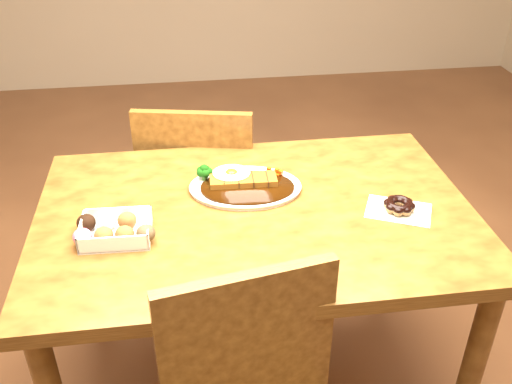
{
  "coord_description": "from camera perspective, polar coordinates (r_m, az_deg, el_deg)",
  "views": [
    {
      "loc": [
        -0.18,
        -1.3,
        1.62
      ],
      "look_at": [
        0.0,
        -0.01,
        0.81
      ],
      "focal_mm": 40.0,
      "sensor_mm": 36.0,
      "label": 1
    }
  ],
  "objects": [
    {
      "name": "katsu_curry_plate",
      "position": [
        1.66,
        -1.27,
        0.77
      ],
      "size": [
        0.34,
        0.26,
        0.06
      ],
      "rotation": [
        0.0,
        0.0,
        -0.11
      ],
      "color": "white",
      "rests_on": "table"
    },
    {
      "name": "table",
      "position": [
        1.63,
        -0.03,
        -4.66
      ],
      "size": [
        1.2,
        0.8,
        0.75
      ],
      "color": "#4A270E",
      "rests_on": "ground"
    },
    {
      "name": "donut_box",
      "position": [
        1.5,
        -14.03,
        -3.64
      ],
      "size": [
        0.2,
        0.14,
        0.05
      ],
      "rotation": [
        0.0,
        0.0,
        -0.04
      ],
      "color": "white",
      "rests_on": "table"
    },
    {
      "name": "pon_de_ring",
      "position": [
        1.6,
        14.12,
        -1.34
      ],
      "size": [
        0.21,
        0.18,
        0.03
      ],
      "rotation": [
        0.0,
        0.0,
        -0.43
      ],
      "color": "silver",
      "rests_on": "table"
    },
    {
      "name": "chair_far",
      "position": [
        2.16,
        -5.39,
        -0.24
      ],
      "size": [
        0.5,
        0.5,
        0.87
      ],
      "rotation": [
        0.0,
        0.0,
        2.94
      ],
      "color": "#4A270E",
      "rests_on": "ground"
    }
  ]
}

